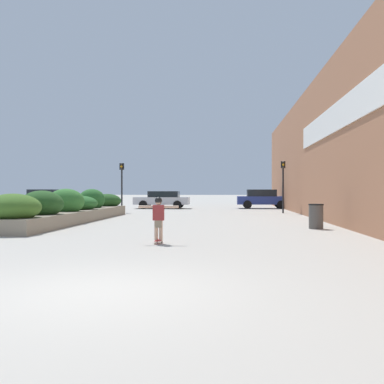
# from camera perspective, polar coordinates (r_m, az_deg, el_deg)

# --- Properties ---
(ground_plane) EXTENTS (300.00, 300.00, 0.00)m
(ground_plane) POSITION_cam_1_polar(r_m,az_deg,el_deg) (6.63, -12.45, -12.82)
(ground_plane) COLOR #ADA89E
(building_wall_right) EXTENTS (0.67, 46.54, 7.48)m
(building_wall_right) POSITION_cam_1_polar(r_m,az_deg,el_deg) (22.52, 17.43, 5.91)
(building_wall_right) COLOR #9E6647
(building_wall_right) RESTS_ON ground_plane
(planter_box) EXTENTS (1.96, 13.33, 1.59)m
(planter_box) POSITION_cam_1_polar(r_m,az_deg,el_deg) (20.98, -16.01, -2.20)
(planter_box) COLOR gray
(planter_box) RESTS_ON ground_plane
(skateboard) EXTENTS (0.20, 0.58, 0.10)m
(skateboard) POSITION_cam_1_polar(r_m,az_deg,el_deg) (12.18, -4.49, -6.53)
(skateboard) COLOR maroon
(skateboard) RESTS_ON ground_plane
(skateboarder) EXTENTS (1.14, 0.21, 1.22)m
(skateboarder) POSITION_cam_1_polar(r_m,az_deg,el_deg) (12.12, -4.49, -2.93)
(skateboarder) COLOR tan
(skateboarder) RESTS_ON skateboard
(trash_bin) EXTENTS (0.58, 0.58, 0.98)m
(trash_bin) POSITION_cam_1_polar(r_m,az_deg,el_deg) (17.47, 16.20, -3.12)
(trash_bin) COLOR #514C47
(trash_bin) RESTS_ON ground_plane
(car_leftmost) EXTENTS (4.58, 1.94, 1.45)m
(car_leftmost) POSITION_cam_1_polar(r_m,az_deg,el_deg) (36.03, -3.97, -0.96)
(car_leftmost) COLOR #BCBCC1
(car_leftmost) RESTS_ON ground_plane
(car_center_right) EXTENTS (4.42, 1.91, 1.60)m
(car_center_right) POSITION_cam_1_polar(r_m,az_deg,el_deg) (36.55, 9.43, -0.86)
(car_center_right) COLOR navy
(car_center_right) RESTS_ON ground_plane
(car_rightmost) EXTENTS (4.21, 1.91, 1.60)m
(car_rightmost) POSITION_cam_1_polar(r_m,az_deg,el_deg) (38.25, -19.30, -0.81)
(car_rightmost) COLOR #BCBCC1
(car_rightmost) RESTS_ON ground_plane
(traffic_light_left) EXTENTS (0.28, 0.30, 3.40)m
(traffic_light_left) POSITION_cam_1_polar(r_m,az_deg,el_deg) (29.98, -9.35, 1.75)
(traffic_light_left) COLOR black
(traffic_light_left) RESTS_ON ground_plane
(traffic_light_right) EXTENTS (0.28, 0.30, 3.45)m
(traffic_light_right) POSITION_cam_1_polar(r_m,az_deg,el_deg) (29.02, 12.05, 1.87)
(traffic_light_right) COLOR black
(traffic_light_right) RESTS_ON ground_plane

